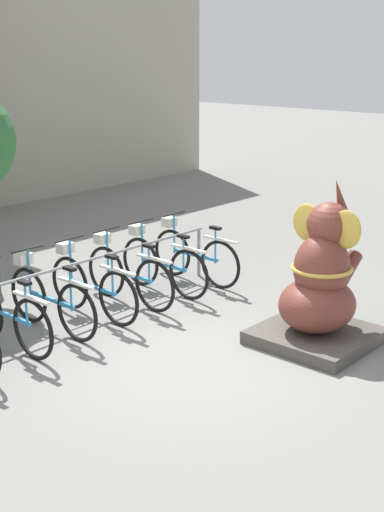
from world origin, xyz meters
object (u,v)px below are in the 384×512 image
(bicycle_2, at_px, (6,314))
(bicycle_4, at_px, (92,286))
(bicycle_5, at_px, (128,274))
(elephant_statue, at_px, (320,288))
(bicycle_3, at_px, (50,299))
(bicycle_7, at_px, (194,255))
(bicycle_6, at_px, (162,264))

(bicycle_2, bearing_deg, bicycle_4, 1.03)
(bicycle_5, relative_size, elephant_statue, 0.85)
(bicycle_3, distance_m, bicycle_7, 2.67)
(bicycle_2, relative_size, bicycle_5, 1.00)
(bicycle_4, relative_size, bicycle_7, 1.00)
(bicycle_5, distance_m, bicycle_7, 1.33)
(bicycle_2, xyz_separation_m, elephant_statue, (2.60, -2.65, 0.25))
(bicycle_4, distance_m, elephant_statue, 2.97)
(bicycle_3, height_order, bicycle_6, same)
(bicycle_3, bearing_deg, bicycle_2, -177.30)
(bicycle_2, bearing_deg, bicycle_3, 2.70)
(bicycle_7, distance_m, elephant_statue, 2.75)
(bicycle_2, distance_m, bicycle_3, 0.67)
(elephant_statue, bearing_deg, bicycle_7, 74.58)
(bicycle_2, bearing_deg, bicycle_6, 0.39)
(bicycle_7, bearing_deg, bicycle_4, 179.07)
(bicycle_3, xyz_separation_m, elephant_statue, (1.94, -2.68, 0.25))
(bicycle_3, xyz_separation_m, bicycle_7, (2.66, -0.04, 0.00))
(elephant_statue, bearing_deg, bicycle_4, 115.43)
(bicycle_6, bearing_deg, bicycle_4, 179.76)
(bicycle_2, xyz_separation_m, bicycle_5, (2.00, 0.03, 0.00))
(bicycle_4, bearing_deg, bicycle_7, -0.93)
(bicycle_2, height_order, bicycle_3, same)
(bicycle_6, distance_m, bicycle_7, 0.67)
(bicycle_4, distance_m, bicycle_5, 0.67)
(bicycle_2, xyz_separation_m, bicycle_7, (3.33, -0.01, 0.00))
(bicycle_5, distance_m, elephant_statue, 2.76)
(bicycle_4, bearing_deg, bicycle_6, -0.24)
(bicycle_6, bearing_deg, bicycle_7, -2.31)
(bicycle_6, xyz_separation_m, bicycle_7, (0.67, -0.03, 0.00))
(bicycle_4, bearing_deg, elephant_statue, -64.57)
(bicycle_2, xyz_separation_m, bicycle_4, (1.33, 0.02, 0.00))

